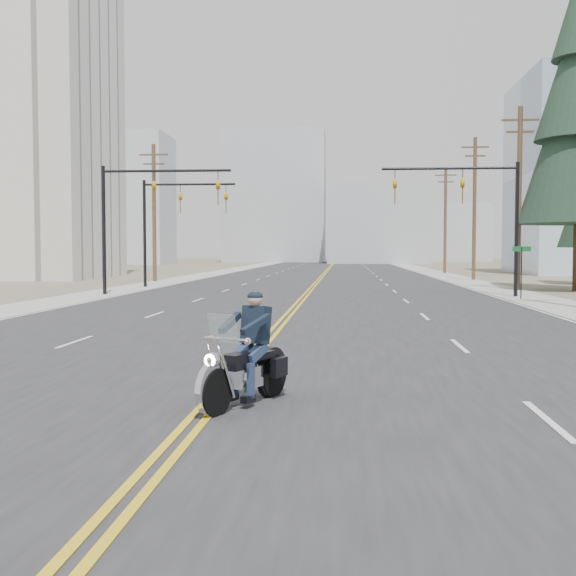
{
  "coord_description": "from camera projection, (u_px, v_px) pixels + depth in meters",
  "views": [
    {
      "loc": [
        2.11,
        -6.42,
        2.46
      ],
      "look_at": [
        0.83,
        9.7,
        1.6
      ],
      "focal_mm": 45.0,
      "sensor_mm": 36.0,
      "label": 1
    }
  ],
  "objects": [
    {
      "name": "ground_plane",
      "position": [
        117.0,
        515.0,
        6.69
      ],
      "size": [
        400.0,
        400.0,
        0.0
      ],
      "primitive_type": "plane",
      "color": "#776D56",
      "rests_on": "ground"
    },
    {
      "name": "road",
      "position": [
        325.0,
        273.0,
        76.37
      ],
      "size": [
        20.0,
        200.0,
        0.01
      ],
      "primitive_type": "cube",
      "color": "#303033",
      "rests_on": "ground"
    },
    {
      "name": "sidewalk_left",
      "position": [
        218.0,
        273.0,
        77.28
      ],
      "size": [
        3.0,
        200.0,
        0.01
      ],
      "primitive_type": "cube",
      "color": "#A5A5A0",
      "rests_on": "ground"
    },
    {
      "name": "sidewalk_right",
      "position": [
        435.0,
        273.0,
        75.46
      ],
      "size": [
        3.0,
        200.0,
        0.01
      ],
      "primitive_type": "cube",
      "color": "#A5A5A0",
      "rests_on": "ground"
    },
    {
      "name": "traffic_mast_left",
      "position": [
        140.0,
        204.0,
        38.99
      ],
      "size": [
        7.1,
        0.26,
        7.0
      ],
      "color": "black",
      "rests_on": "ground"
    },
    {
      "name": "traffic_mast_right",
      "position": [
        477.0,
        202.0,
        37.57
      ],
      "size": [
        7.1,
        0.26,
        7.0
      ],
      "color": "black",
      "rests_on": "ground"
    },
    {
      "name": "traffic_mast_far",
      "position": [
        170.0,
        213.0,
        46.98
      ],
      "size": [
        6.1,
        0.26,
        7.0
      ],
      "color": "black",
      "rests_on": "ground"
    },
    {
      "name": "street_sign",
      "position": [
        521.0,
        263.0,
        35.61
      ],
      "size": [
        0.9,
        0.06,
        2.62
      ],
      "color": "black",
      "rests_on": "ground"
    },
    {
      "name": "utility_pole_c",
      "position": [
        519.0,
        195.0,
        43.23
      ],
      "size": [
        2.2,
        0.3,
        11.0
      ],
      "color": "brown",
      "rests_on": "ground"
    },
    {
      "name": "utility_pole_d",
      "position": [
        474.0,
        206.0,
        58.15
      ],
      "size": [
        2.2,
        0.3,
        11.5
      ],
      "color": "brown",
      "rests_on": "ground"
    },
    {
      "name": "utility_pole_e",
      "position": [
        445.0,
        218.0,
        75.08
      ],
      "size": [
        2.2,
        0.3,
        11.0
      ],
      "color": "brown",
      "rests_on": "ground"
    },
    {
      "name": "utility_pole_left",
      "position": [
        154.0,
        210.0,
        55.17
      ],
      "size": [
        2.2,
        0.3,
        10.5
      ],
      "color": "brown",
      "rests_on": "ground"
    },
    {
      "name": "apartment_block",
      "position": [
        0.0,
        106.0,
        62.85
      ],
      "size": [
        18.0,
        14.0,
        30.0
      ],
      "primitive_type": "cube",
      "color": "silver",
      "rests_on": "ground"
    },
    {
      "name": "haze_bldg_a",
      "position": [
        128.0,
        200.0,
        123.35
      ],
      "size": [
        14.0,
        12.0,
        22.0
      ],
      "primitive_type": "cube",
      "color": "#B7BCC6",
      "rests_on": "ground"
    },
    {
      "name": "haze_bldg_b",
      "position": [
        378.0,
        225.0,
        130.12
      ],
      "size": [
        18.0,
        14.0,
        14.0
      ],
      "primitive_type": "cube",
      "color": "#ADB2B7",
      "rests_on": "ground"
    },
    {
      "name": "haze_bldg_d",
      "position": [
        276.0,
        198.0,
        146.31
      ],
      "size": [
        20.0,
        15.0,
        26.0
      ],
      "primitive_type": "cube",
      "color": "#ADB2B7",
      "rests_on": "ground"
    },
    {
      "name": "haze_bldg_e",
      "position": [
        453.0,
        233.0,
        153.72
      ],
      "size": [
        14.0,
        14.0,
        12.0
      ],
      "primitive_type": "cube",
      "color": "#B7BCC6",
      "rests_on": "ground"
    },
    {
      "name": "haze_bldg_f",
      "position": [
        76.0,
        221.0,
        139.62
      ],
      "size": [
        12.0,
        12.0,
        16.0
      ],
      "primitive_type": "cube",
      "color": "#ADB2B7",
      "rests_on": "ground"
    },
    {
      "name": "motorcyclist",
      "position": [
        245.0,
        350.0,
        11.27
      ],
      "size": [
        1.86,
        2.5,
        1.8
      ],
      "primitive_type": null,
      "rotation": [
        0.0,
        0.0,
        2.71
      ],
      "color": "black",
      "rests_on": "ground"
    }
  ]
}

